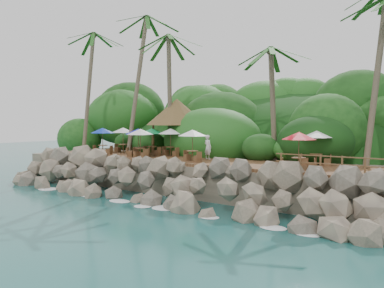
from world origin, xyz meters
The scene contains 12 objects.
ground centered at (0.00, 0.00, 0.00)m, with size 140.00×140.00×0.00m, color #19514F.
land_base centered at (0.00, 16.00, 1.05)m, with size 32.00×25.20×2.10m, color gray.
jungle_hill centered at (0.00, 23.50, 0.00)m, with size 44.80×28.00×15.40m, color #143811.
seawall centered at (0.00, 2.00, 1.15)m, with size 29.00×4.00×2.30m, color gray, non-canonical shape.
terrace centered at (0.00, 6.00, 2.20)m, with size 26.00×5.00×0.20m, color brown.
jungle_foliage centered at (0.00, 15.00, 0.00)m, with size 44.00×16.00×12.00m, color #143811, non-canonical shape.
foam_line centered at (0.00, 0.30, 0.03)m, with size 25.20×0.80×0.06m.
palms centered at (0.52, 8.58, 12.56)m, with size 32.93×6.45×13.41m.
palapa centered at (-4.03, 9.33, 5.79)m, with size 5.24×5.24×4.60m.
dining_clusters centered at (-1.65, 5.90, 4.09)m, with size 19.36×5.16×2.16m.
railing centered at (11.73, 3.65, 2.91)m, with size 8.30×0.10×1.00m.
waiter centered at (0.90, 6.69, 3.18)m, with size 0.64×0.42×1.75m, color white.
Camera 1 is at (17.13, -17.22, 5.12)m, focal length 37.80 mm.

